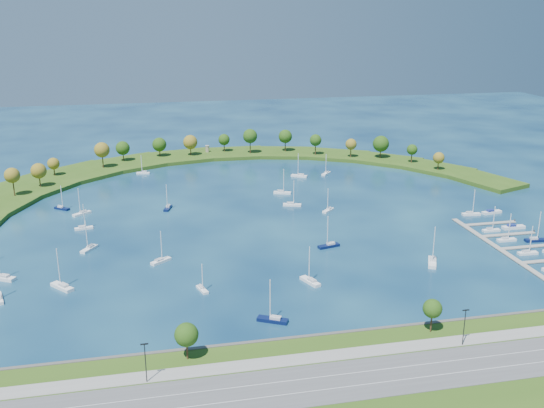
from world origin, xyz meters
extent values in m
plane|color=#071E41|center=(0.00, 0.00, 0.00)|extent=(700.00, 700.00, 0.00)
cube|color=#2E4F15|center=(0.00, -124.00, 0.80)|extent=(420.00, 42.00, 1.60)
cube|color=#474442|center=(0.00, -102.50, 0.90)|extent=(420.00, 1.20, 1.80)
cube|color=#515154|center=(0.00, -124.00, 1.66)|extent=(420.00, 16.00, 0.12)
cube|color=gray|center=(0.00, -113.00, 1.66)|extent=(420.00, 5.00, 0.12)
cube|color=silver|center=(0.00, -126.50, 1.73)|extent=(420.00, 0.15, 0.02)
cube|color=silver|center=(0.00, -121.50, 1.73)|extent=(420.00, 0.15, 0.02)
cylinder|color=#382314|center=(-40.00, -107.00, 4.22)|extent=(0.56, 0.56, 5.25)
sphere|color=#234210|center=(-40.00, -107.00, 8.05)|extent=(6.00, 6.00, 6.00)
cylinder|color=#382314|center=(25.00, -107.00, 4.40)|extent=(0.56, 0.56, 5.60)
sphere|color=#234210|center=(25.00, -107.00, 8.24)|extent=(5.20, 5.20, 5.20)
cylinder|color=black|center=(-50.00, -115.00, 6.60)|extent=(0.24, 0.24, 10.00)
cylinder|color=black|center=(30.00, -115.00, 6.60)|extent=(0.24, 0.24, 10.00)
cube|color=#2E4F15|center=(-104.03, 64.58, 1.00)|extent=(54.07, 56.09, 2.00)
cube|color=#2E4F15|center=(-83.21, 87.27, 1.00)|extent=(55.20, 54.07, 2.00)
cube|color=#2E4F15|center=(-57.57, 104.32, 1.00)|extent=(53.65, 48.47, 2.00)
cube|color=#2E4F15|center=(-28.60, 114.76, 1.00)|extent=(49.62, 39.75, 2.00)
cube|color=#2E4F15|center=(2.03, 117.98, 1.00)|extent=(44.32, 29.96, 2.00)
cube|color=#2E4F15|center=(32.54, 113.79, 1.00)|extent=(49.49, 38.05, 2.00)
cube|color=#2E4F15|center=(61.17, 102.44, 1.00)|extent=(51.13, 44.12, 2.00)
cube|color=#2E4F15|center=(86.25, 84.58, 1.00)|extent=(49.19, 47.96, 2.00)
cube|color=#2E4F15|center=(106.34, 61.24, 1.00)|extent=(43.90, 49.49, 2.00)
cube|color=#2E4F15|center=(120.28, 33.78, 1.00)|extent=(35.67, 48.74, 2.00)
cylinder|color=#382314|center=(-107.79, 48.06, 6.19)|extent=(0.56, 0.56, 8.37)
sphere|color=olive|center=(-107.79, 48.06, 11.79)|extent=(7.09, 7.09, 7.09)
cylinder|color=#382314|center=(-98.36, 61.51, 5.24)|extent=(0.56, 0.56, 6.48)
sphere|color=olive|center=(-98.36, 61.51, 9.98)|extent=(7.51, 7.51, 7.51)
cylinder|color=#382314|center=(-94.28, 82.31, 4.54)|extent=(0.56, 0.56, 5.08)
sphere|color=olive|center=(-94.28, 82.31, 8.32)|extent=(6.18, 6.18, 6.18)
cylinder|color=#382314|center=(-70.33, 93.79, 6.14)|extent=(0.56, 0.56, 8.27)
sphere|color=olive|center=(-70.33, 93.79, 11.94)|extent=(8.31, 8.31, 8.31)
cylinder|color=#382314|center=(-59.84, 107.56, 4.94)|extent=(0.56, 0.56, 5.89)
sphere|color=#234210|center=(-59.84, 107.56, 9.46)|extent=(7.87, 7.87, 7.87)
cylinder|color=#382314|center=(-39.17, 114.94, 4.71)|extent=(0.56, 0.56, 5.43)
sphere|color=#234210|center=(-39.17, 114.94, 9.06)|extent=(8.18, 8.18, 8.18)
cylinder|color=#382314|center=(-21.21, 113.80, 5.13)|extent=(0.56, 0.56, 6.27)
sphere|color=olive|center=(-21.21, 113.80, 9.95)|extent=(8.39, 8.39, 8.39)
cylinder|color=#382314|center=(-0.44, 119.95, 4.98)|extent=(0.56, 0.56, 5.96)
sphere|color=#234210|center=(-0.44, 119.95, 9.34)|extent=(6.87, 6.87, 6.87)
cylinder|color=#382314|center=(14.17, 111.87, 6.38)|extent=(0.56, 0.56, 8.75)
sphere|color=#234210|center=(14.17, 111.87, 12.46)|extent=(8.54, 8.54, 8.54)
cylinder|color=#382314|center=(35.92, 112.81, 5.78)|extent=(0.56, 0.56, 7.56)
sphere|color=#234210|center=(35.92, 112.81, 11.20)|extent=(8.19, 8.19, 8.19)
cylinder|color=#382314|center=(51.35, 100.22, 5.70)|extent=(0.56, 0.56, 7.39)
sphere|color=#234210|center=(51.35, 100.22, 10.79)|extent=(6.97, 6.97, 6.97)
cylinder|color=#382314|center=(69.73, 89.67, 5.22)|extent=(0.56, 0.56, 6.44)
sphere|color=olive|center=(69.73, 89.67, 9.74)|extent=(6.52, 6.52, 6.52)
cylinder|color=#382314|center=(86.09, 84.68, 5.22)|extent=(0.56, 0.56, 6.44)
sphere|color=#234210|center=(86.09, 84.68, 10.32)|extent=(9.36, 9.36, 9.36)
cylinder|color=#382314|center=(98.75, 69.78, 5.20)|extent=(0.56, 0.56, 6.40)
sphere|color=#234210|center=(98.75, 69.78, 9.59)|extent=(5.94, 5.94, 5.94)
cylinder|color=#382314|center=(106.21, 52.19, 4.68)|extent=(0.56, 0.56, 5.35)
sphere|color=olive|center=(106.21, 52.19, 8.58)|extent=(6.14, 6.14, 6.14)
cylinder|color=gray|center=(-10.64, 120.63, 3.84)|extent=(2.20, 2.20, 3.68)
cylinder|color=gray|center=(-10.64, 120.63, 5.83)|extent=(2.60, 2.60, 0.30)
cube|color=gray|center=(78.00, -61.00, 0.35)|extent=(2.20, 82.00, 0.40)
cube|color=gray|center=(90.10, -54.40, 0.35)|extent=(22.00, 2.00, 0.40)
cube|color=gray|center=(90.10, -41.20, 0.35)|extent=(22.00, 2.00, 0.40)
cylinder|color=#382314|center=(101.00, -41.20, 0.60)|extent=(0.36, 0.36, 1.60)
cube|color=gray|center=(90.10, -28.00, 0.35)|extent=(22.00, 2.00, 0.40)
cylinder|color=#382314|center=(101.00, -28.00, 0.60)|extent=(0.36, 0.36, 1.60)
cube|color=white|center=(15.90, 12.69, 0.49)|extent=(8.40, 4.55, 0.97)
cube|color=silver|center=(15.13, 12.93, 1.31)|extent=(3.17, 2.35, 0.68)
cylinder|color=silver|center=(16.52, 12.50, 6.43)|extent=(0.32, 0.32, 10.93)
cube|color=#09143D|center=(17.32, -38.81, 0.50)|extent=(8.70, 4.30, 1.01)
cube|color=silver|center=(18.14, -38.61, 1.36)|extent=(3.24, 2.30, 0.70)
cylinder|color=silver|center=(16.67, -38.97, 6.66)|extent=(0.32, 0.32, 11.32)
cube|color=#09143D|center=(-14.84, -90.00, 0.53)|extent=(8.91, 6.30, 1.05)
cube|color=silver|center=(-14.06, -90.41, 1.42)|extent=(3.52, 2.97, 0.74)
cylinder|color=silver|center=(-15.46, -89.67, 6.99)|extent=(0.32, 0.32, 11.86)
cube|color=white|center=(-69.64, -23.52, 0.47)|extent=(6.10, 7.84, 0.95)
cube|color=silver|center=(-69.21, -22.86, 1.28)|extent=(2.79, 3.16, 0.66)
cylinder|color=silver|center=(-69.98, -24.05, 6.27)|extent=(0.32, 0.32, 10.65)
cube|color=white|center=(-75.67, 19.20, 0.49)|extent=(7.83, 6.81, 0.98)
cube|color=silver|center=(-75.02, 19.70, 1.32)|extent=(3.23, 3.01, 0.68)
cylinder|color=silver|center=(-76.18, 18.79, 6.48)|extent=(0.32, 0.32, 11.00)
cube|color=white|center=(31.36, 60.33, 0.51)|extent=(8.59, 6.46, 1.03)
cube|color=silver|center=(32.09, 59.89, 1.39)|extent=(3.44, 2.98, 0.72)
cylinder|color=silver|center=(30.77, 60.68, 6.81)|extent=(0.32, 0.32, 11.57)
cube|color=white|center=(-32.33, -65.92, 0.38)|extent=(3.55, 6.56, 0.76)
cube|color=silver|center=(-32.52, -65.31, 1.02)|extent=(1.84, 2.48, 0.53)
cylinder|color=silver|center=(-32.18, -66.40, 5.02)|extent=(0.32, 0.32, 8.53)
cube|color=white|center=(-75.58, -55.26, 0.55)|extent=(7.91, 8.62, 1.10)
cube|color=silver|center=(-74.98, -55.96, 1.48)|extent=(3.45, 3.60, 0.77)
cylinder|color=silver|center=(-76.05, -54.70, 7.28)|extent=(0.32, 0.32, 12.36)
cube|color=white|center=(-44.25, -40.40, 0.47)|extent=(7.50, 6.50, 0.94)
cube|color=silver|center=(-44.86, -40.88, 1.26)|extent=(3.09, 2.88, 0.66)
cylinder|color=silver|center=(-43.75, -40.02, 6.20)|extent=(0.32, 0.32, 10.53)
cube|color=white|center=(46.73, 62.35, 0.46)|extent=(6.61, 7.24, 0.92)
cube|color=silver|center=(47.23, 62.94, 1.24)|extent=(2.89, 3.02, 0.64)
cylinder|color=silver|center=(46.33, 61.89, 6.10)|extent=(0.32, 0.32, 10.36)
cube|color=white|center=(47.91, -61.20, 0.57)|extent=(6.54, 9.70, 1.14)
cube|color=silver|center=(48.32, -60.34, 1.54)|extent=(3.12, 3.80, 0.80)
cylinder|color=silver|center=(47.57, -61.88, 7.55)|extent=(0.32, 0.32, 12.81)
cube|color=white|center=(-49.24, 83.87, 0.42)|extent=(7.29, 3.49, 0.84)
cube|color=silver|center=(-48.55, 83.71, 1.14)|extent=(2.71, 1.89, 0.59)
cylinder|color=silver|center=(-49.79, 84.00, 5.59)|extent=(0.32, 0.32, 9.49)
cube|color=white|center=(29.44, 1.81, 0.43)|extent=(6.56, 6.47, 0.86)
cube|color=silver|center=(29.96, 2.31, 1.17)|extent=(2.79, 2.77, 0.60)
cylinder|color=silver|center=(29.03, 1.41, 5.72)|extent=(0.32, 0.32, 9.72)
cube|color=white|center=(-95.53, -44.17, 0.55)|extent=(9.26, 6.72, 1.10)
cube|color=silver|center=(-94.73, -44.61, 1.49)|extent=(3.68, 3.14, 0.77)
cube|color=white|center=(2.37, -67.39, 0.51)|extent=(5.36, 8.69, 1.01)
cube|color=silver|center=(2.69, -68.17, 1.36)|extent=(2.64, 3.35, 0.71)
cylinder|color=silver|center=(2.12, -66.77, 6.69)|extent=(0.32, 0.32, 11.36)
cube|color=white|center=(-73.35, 0.12, 0.43)|extent=(7.42, 3.34, 0.86)
cube|color=silver|center=(-74.05, -0.01, 1.16)|extent=(2.73, 1.86, 0.60)
cylinder|color=silver|center=(-72.79, 0.23, 5.70)|extent=(0.32, 0.32, 9.68)
cube|color=#09143D|center=(-39.07, 19.36, 0.47)|extent=(4.35, 8.05, 0.93)
cube|color=silver|center=(-38.84, 20.10, 1.26)|extent=(2.25, 3.04, 0.65)
cylinder|color=silver|center=(-39.25, 18.77, 6.16)|extent=(0.32, 0.32, 10.46)
cube|color=white|center=(15.75, 32.15, 0.50)|extent=(8.59, 4.93, 1.00)
cube|color=silver|center=(14.97, 32.42, 1.34)|extent=(3.28, 2.49, 0.70)
cylinder|color=silver|center=(16.38, 31.93, 6.59)|extent=(0.32, 0.32, 11.19)
cube|color=#09143D|center=(-84.87, 28.55, 0.45)|extent=(7.16, 6.24, 0.90)
cube|color=silver|center=(-85.45, 29.01, 1.21)|extent=(2.96, 2.76, 0.63)
cylinder|color=silver|center=(-84.40, 28.19, 5.93)|extent=(0.32, 0.32, 10.07)
cube|color=white|center=(85.60, -60.18, 0.44)|extent=(7.41, 2.34, 0.88)
cube|color=silver|center=(84.87, -60.15, 1.19)|extent=(2.62, 1.54, 0.62)
cylinder|color=silver|center=(86.19, -60.20, 5.83)|extent=(0.32, 0.32, 9.90)
cube|color=white|center=(85.60, -46.69, 0.45)|extent=(7.52, 2.24, 0.90)
cube|color=silver|center=(84.85, -46.70, 1.21)|extent=(2.65, 1.52, 0.63)
cylinder|color=silver|center=(86.20, -46.67, 5.95)|extent=(0.32, 0.32, 10.10)
cube|color=#09143D|center=(96.10, -49.34, 0.49)|extent=(8.36, 3.18, 0.98)
cube|color=silver|center=(95.29, -49.25, 1.32)|extent=(3.02, 1.91, 0.69)
cylinder|color=silver|center=(96.75, -49.41, 6.49)|extent=(0.32, 0.32, 11.02)
cube|color=white|center=(85.60, -35.83, 0.43)|extent=(7.17, 2.09, 0.86)
cube|color=silver|center=(84.89, -35.82, 1.16)|extent=(2.52, 1.43, 0.60)
cylinder|color=silver|center=(86.17, -35.84, 5.68)|extent=(0.32, 0.32, 9.64)
cube|color=white|center=(96.10, -34.75, 0.56)|extent=(9.39, 2.65, 1.13)
cube|color=navy|center=(95.16, -34.75, 1.52)|extent=(3.29, 1.85, 0.79)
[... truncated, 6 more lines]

